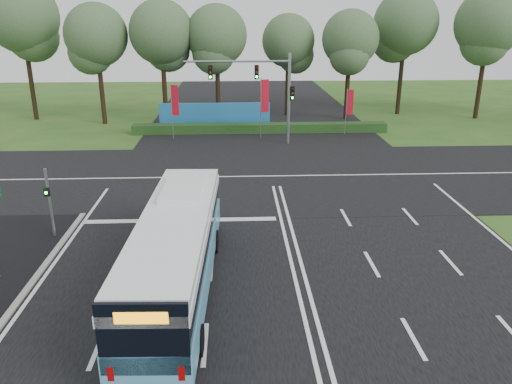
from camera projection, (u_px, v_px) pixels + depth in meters
ground at (292, 267)px, 20.40m from camera, size 120.00×120.00×0.00m
road_main at (292, 266)px, 20.40m from camera, size 20.00×120.00×0.04m
road_cross at (271, 176)px, 31.68m from camera, size 120.00×14.00×0.05m
kerb_strip at (10, 313)px, 17.13m from camera, size 0.25×18.00×0.12m
city_bus at (176, 251)px, 18.01m from camera, size 2.83×11.62×3.31m
pedestrian_signal at (49, 201)px, 22.51m from camera, size 0.31×0.41×3.30m
banner_flag_left at (174, 104)px, 40.04m from camera, size 0.64×0.28×4.55m
banner_flag_mid at (264, 100)px, 40.37m from camera, size 0.70×0.29×4.93m
banner_flag_right at (349, 105)px, 41.81m from camera, size 0.57×0.16×3.92m
traffic_light_gantry at (266, 85)px, 38.13m from camera, size 8.41×0.28×7.00m
hedge at (260, 128)px, 43.31m from camera, size 22.00×1.20×0.80m
blue_hoarding at (215, 115)px, 45.26m from camera, size 10.00×0.30×2.20m
eucalyptus_row at (296, 27)px, 46.39m from camera, size 55.67×9.57×12.92m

